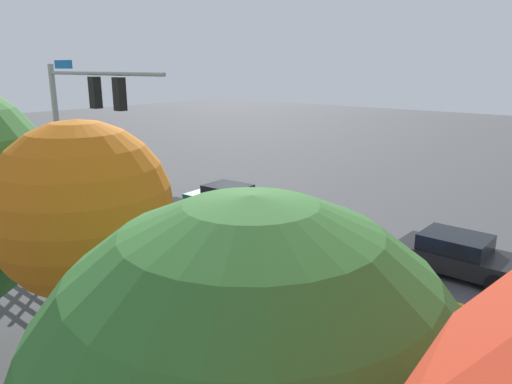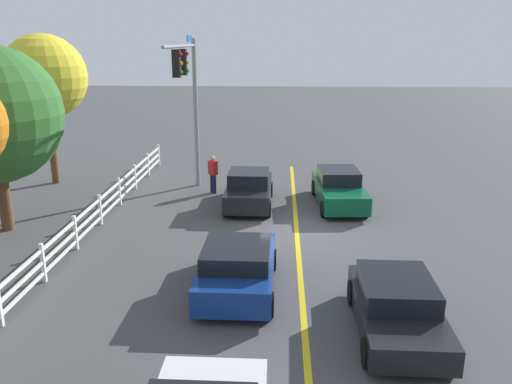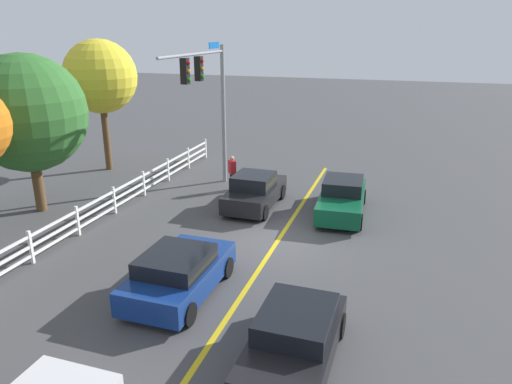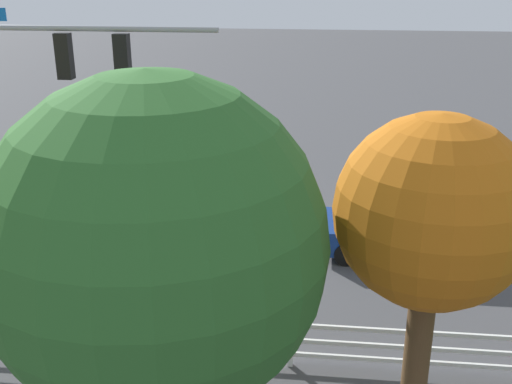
% 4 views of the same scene
% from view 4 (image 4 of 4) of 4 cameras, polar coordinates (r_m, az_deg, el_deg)
% --- Properties ---
extents(ground_plane, '(120.00, 120.00, 0.00)m').
position_cam_4_polar(ground_plane, '(19.35, -1.00, -2.78)').
color(ground_plane, '#444447').
extents(lane_center_stripe, '(28.00, 0.16, 0.01)m').
position_cam_4_polar(lane_center_stripe, '(19.30, 10.89, -3.23)').
color(lane_center_stripe, gold).
rests_on(lane_center_stripe, ground_plane).
extents(signal_assembly, '(6.22, 0.38, 6.74)m').
position_cam_4_polar(signal_assembly, '(15.05, -20.36, 7.97)').
color(signal_assembly, gray).
rests_on(signal_assembly, ground_plane).
extents(car_1, '(3.98, 2.07, 1.38)m').
position_cam_4_polar(car_1, '(17.50, 12.93, -3.51)').
color(car_1, navy).
rests_on(car_1, ground_plane).
extents(car_2, '(3.96, 1.88, 1.51)m').
position_cam_4_polar(car_2, '(18.01, -11.35, -2.59)').
color(car_2, black).
rests_on(car_2, ground_plane).
extents(car_3, '(3.96, 1.95, 1.30)m').
position_cam_4_polar(car_3, '(21.34, 16.85, 0.43)').
color(car_3, black).
rests_on(car_3, ground_plane).
extents(car_4, '(4.47, 2.04, 1.47)m').
position_cam_4_polar(car_4, '(21.40, -9.43, 1.25)').
color(car_4, '#0C4C2D').
rests_on(car_4, ground_plane).
extents(pedestrian, '(0.47, 0.46, 1.69)m').
position_cam_4_polar(pedestrian, '(17.11, -18.85, -3.80)').
color(pedestrian, '#191E3F').
rests_on(pedestrian, ground_plane).
extents(white_rail_fence, '(26.10, 0.10, 1.15)m').
position_cam_4_polar(white_rail_fence, '(12.61, 8.78, -13.77)').
color(white_rail_fence, white).
rests_on(white_rail_fence, ground_plane).
extents(tree_0, '(2.83, 2.83, 5.78)m').
position_cam_4_polar(tree_0, '(9.03, 16.05, -2.12)').
color(tree_0, brown).
rests_on(tree_0, ground_plane).
extents(tree_1, '(4.68, 4.68, 6.47)m').
position_cam_4_polar(tree_1, '(8.35, -9.35, -4.87)').
color(tree_1, brown).
rests_on(tree_1, ground_plane).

